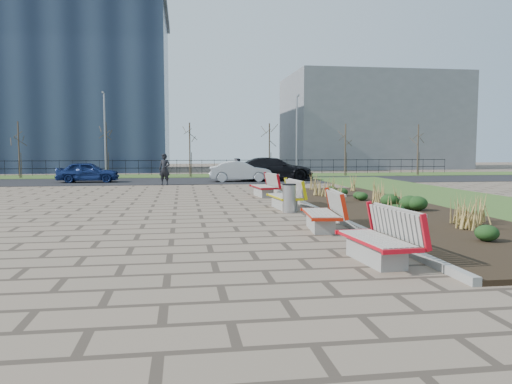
{
  "coord_description": "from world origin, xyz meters",
  "views": [
    {
      "loc": [
        -0.56,
        -10.95,
        2.13
      ],
      "look_at": [
        1.5,
        3.0,
        0.9
      ],
      "focal_mm": 35.0,
      "sensor_mm": 36.0,
      "label": 1
    }
  ],
  "objects": [
    {
      "name": "planting_curb",
      "position": [
        3.92,
        5.0,
        0.07
      ],
      "size": [
        0.16,
        18.0,
        0.15
      ],
      "primitive_type": "cube",
      "color": "gray",
      "rests_on": "ground"
    },
    {
      "name": "tree_d",
      "position": [
        6.0,
        26.5,
        2.04
      ],
      "size": [
        1.4,
        1.4,
        4.0
      ],
      "primitive_type": null,
      "color": "#4C3D2D",
      "rests_on": "grass_verge_far"
    },
    {
      "name": "tree_a",
      "position": [
        -12.0,
        26.5,
        2.04
      ],
      "size": [
        1.4,
        1.4,
        4.0
      ],
      "primitive_type": null,
      "color": "#4C3D2D",
      "rests_on": "grass_verge_far"
    },
    {
      "name": "bench_a",
      "position": [
        3.0,
        -2.17,
        0.5
      ],
      "size": [
        1.06,
        2.16,
        1.0
      ],
      "primitive_type": null,
      "rotation": [
        0.0,
        0.0,
        0.08
      ],
      "color": "red",
      "rests_on": "ground"
    },
    {
      "name": "bench_d",
      "position": [
        3.0,
        10.9,
        0.5
      ],
      "size": [
        1.11,
        2.18,
        1.0
      ],
      "primitive_type": null,
      "rotation": [
        0.0,
        0.0,
        0.1
      ],
      "color": "#AA0B14",
      "rests_on": "ground"
    },
    {
      "name": "building_grey",
      "position": [
        20.0,
        42.0,
        5.0
      ],
      "size": [
        18.0,
        12.0,
        10.0
      ],
      "primitive_type": "cube",
      "color": "slate",
      "rests_on": "ground"
    },
    {
      "name": "ground",
      "position": [
        0.0,
        0.0,
        0.0
      ],
      "size": [
        120.0,
        120.0,
        0.0
      ],
      "primitive_type": "plane",
      "color": "#715F4D",
      "rests_on": "ground"
    },
    {
      "name": "lamp_east",
      "position": [
        8.0,
        26.0,
        3.04
      ],
      "size": [
        0.24,
        0.6,
        6.0
      ],
      "primitive_type": null,
      "color": "gray",
      "rests_on": "grass_verge_far"
    },
    {
      "name": "tree_f",
      "position": [
        18.0,
        26.5,
        2.04
      ],
      "size": [
        1.4,
        1.4,
        4.0
      ],
      "primitive_type": null,
      "color": "#4C3D2D",
      "rests_on": "grass_verge_far"
    },
    {
      "name": "planting_bed",
      "position": [
        6.25,
        5.0,
        0.05
      ],
      "size": [
        4.5,
        18.0,
        0.1
      ],
      "primitive_type": "cube",
      "color": "black",
      "rests_on": "ground"
    },
    {
      "name": "lamp_west",
      "position": [
        -6.0,
        26.0,
        3.04
      ],
      "size": [
        0.24,
        0.6,
        6.0
      ],
      "primitive_type": null,
      "color": "gray",
      "rests_on": "grass_verge_far"
    },
    {
      "name": "litter_bin",
      "position": [
        2.96,
        5.29,
        0.47
      ],
      "size": [
        0.45,
        0.45,
        0.94
      ],
      "primitive_type": "cylinder",
      "color": "#B2B2B7",
      "rests_on": "ground"
    },
    {
      "name": "car_blue",
      "position": [
        -6.42,
        21.45,
        0.66
      ],
      "size": [
        3.78,
        1.55,
        1.28
      ],
      "primitive_type": "imported",
      "rotation": [
        0.0,
        0.0,
        1.56
      ],
      "color": "navy",
      "rests_on": "road"
    },
    {
      "name": "bench_b",
      "position": [
        3.0,
        1.61,
        0.5
      ],
      "size": [
        1.12,
        2.19,
        1.0
      ],
      "primitive_type": null,
      "rotation": [
        0.0,
        0.0,
        -0.11
      ],
      "color": "red",
      "rests_on": "ground"
    },
    {
      "name": "tree_b",
      "position": [
        -6.0,
        26.5,
        2.04
      ],
      "size": [
        1.4,
        1.4,
        4.0
      ],
      "primitive_type": null,
      "color": "#4C3D2D",
      "rests_on": "grass_verge_far"
    },
    {
      "name": "tree_c",
      "position": [
        0.0,
        26.5,
        2.04
      ],
      "size": [
        1.4,
        1.4,
        4.0
      ],
      "primitive_type": null,
      "color": "#4C3D2D",
      "rests_on": "grass_verge_far"
    },
    {
      "name": "pedestrian",
      "position": [
        -1.59,
        18.61,
        0.92
      ],
      "size": [
        0.78,
        0.65,
        1.84
      ],
      "primitive_type": "imported",
      "rotation": [
        0.0,
        0.0,
        -0.36
      ],
      "color": "black",
      "rests_on": "ground"
    },
    {
      "name": "car_black",
      "position": [
        5.46,
        21.72,
        0.78
      ],
      "size": [
        5.37,
        2.52,
        1.52
      ],
      "primitive_type": "imported",
      "rotation": [
        0.0,
        0.0,
        1.49
      ],
      "color": "black",
      "rests_on": "road"
    },
    {
      "name": "tree_e",
      "position": [
        12.0,
        26.5,
        2.04
      ],
      "size": [
        1.4,
        1.4,
        4.0
      ],
      "primitive_type": null,
      "color": "#4C3D2D",
      "rests_on": "grass_verge_far"
    },
    {
      "name": "road",
      "position": [
        0.0,
        22.0,
        0.01
      ],
      "size": [
        80.0,
        7.0,
        0.02
      ],
      "primitive_type": "cube",
      "color": "black",
      "rests_on": "ground"
    },
    {
      "name": "bench_c",
      "position": [
        3.0,
        6.31,
        0.5
      ],
      "size": [
        1.06,
        2.16,
        1.0
      ],
      "primitive_type": null,
      "rotation": [
        0.0,
        0.0,
        0.08
      ],
      "color": "#D5C10B",
      "rests_on": "ground"
    },
    {
      "name": "grass_verge_far",
      "position": [
        0.0,
        28.0,
        0.02
      ],
      "size": [
        80.0,
        5.0,
        0.04
      ],
      "primitive_type": "cube",
      "color": "#33511E",
      "rests_on": "ground"
    },
    {
      "name": "car_silver",
      "position": [
        3.12,
        20.8,
        0.67
      ],
      "size": [
        4.03,
        1.59,
        1.31
      ],
      "primitive_type": "imported",
      "rotation": [
        0.0,
        0.0,
        1.52
      ],
      "color": "#AEB2B7",
      "rests_on": "road"
    },
    {
      "name": "railing_fence",
      "position": [
        0.0,
        29.5,
        0.64
      ],
      "size": [
        44.0,
        0.1,
        1.2
      ],
      "primitive_type": null,
      "color": "black",
      "rests_on": "grass_verge_far"
    }
  ]
}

